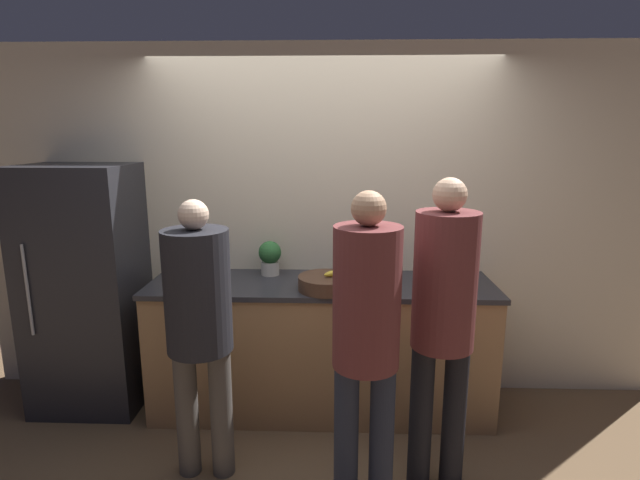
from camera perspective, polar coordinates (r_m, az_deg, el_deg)
ground_plane at (r=3.56m, az=-0.09°, el=-21.54°), size 14.00×14.00×0.00m
wall_back at (r=3.74m, az=0.30°, el=1.79°), size 5.20×0.06×2.60m
counter at (r=3.67m, az=0.13°, el=-11.92°), size 2.39×0.70×0.96m
refrigerator at (r=3.96m, az=-25.14°, el=-5.05°), size 0.74×0.63×1.76m
person_left at (r=2.88m, az=-13.67°, el=-8.41°), size 0.37×0.37×1.63m
person_center at (r=2.55m, az=5.30°, el=-10.11°), size 0.34×0.34×1.71m
person_right at (r=2.77m, az=13.91°, el=-7.92°), size 0.34×0.34×1.76m
fruit_bowl at (r=3.32m, az=0.77°, el=-4.91°), size 0.38×0.38×0.13m
utensil_crock at (r=3.69m, az=12.52°, el=-3.02°), size 0.12×0.12×0.25m
bottle_dark at (r=3.43m, az=15.79°, el=-4.18°), size 0.07×0.07×0.21m
cup_black at (r=3.63m, az=-13.46°, el=-3.66°), size 0.07×0.07×0.10m
cup_red at (r=3.43m, az=13.07°, el=-4.56°), size 0.08×0.08×0.10m
potted_plant at (r=3.65m, az=-5.74°, el=-1.91°), size 0.17×0.17×0.25m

